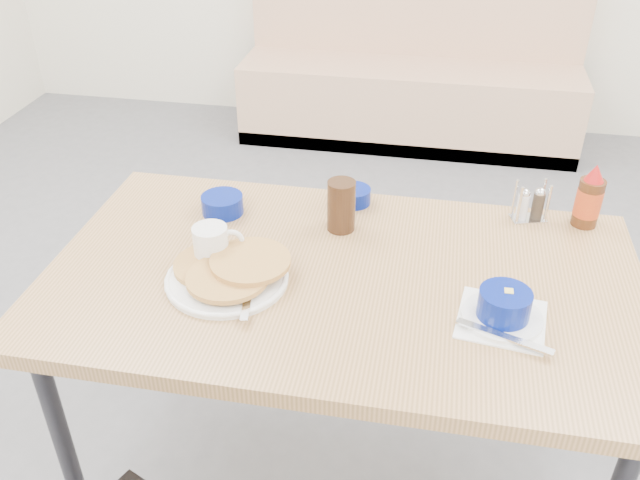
% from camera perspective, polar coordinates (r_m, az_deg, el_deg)
% --- Properties ---
extents(booth_bench, '(1.90, 0.56, 1.22)m').
position_cam_1_polar(booth_bench, '(4.05, 7.62, 13.40)').
color(booth_bench, tan).
rests_on(booth_bench, ground).
extents(dining_table, '(1.40, 0.80, 0.76)m').
position_cam_1_polar(dining_table, '(1.63, 1.82, -4.66)').
color(dining_table, tan).
rests_on(dining_table, ground).
extents(pancake_plate, '(0.29, 0.29, 0.05)m').
position_cam_1_polar(pancake_plate, '(1.58, -7.69, -2.77)').
color(pancake_plate, white).
rests_on(pancake_plate, dining_table).
extents(coffee_mug, '(0.12, 0.08, 0.10)m').
position_cam_1_polar(coffee_mug, '(1.63, -9.02, -0.34)').
color(coffee_mug, white).
rests_on(coffee_mug, dining_table).
extents(grits_setting, '(0.21, 0.22, 0.08)m').
position_cam_1_polar(grits_setting, '(1.49, 15.20, -5.60)').
color(grits_setting, white).
rests_on(grits_setting, dining_table).
extents(creamer_bowl, '(0.11, 0.11, 0.05)m').
position_cam_1_polar(creamer_bowl, '(1.84, -8.22, 2.98)').
color(creamer_bowl, navy).
rests_on(creamer_bowl, dining_table).
extents(butter_bowl, '(0.10, 0.10, 0.04)m').
position_cam_1_polar(butter_bowl, '(1.87, 2.81, 3.74)').
color(butter_bowl, navy).
rests_on(butter_bowl, dining_table).
extents(amber_tumbler, '(0.08, 0.08, 0.14)m').
position_cam_1_polar(amber_tumbler, '(1.73, 1.80, 2.90)').
color(amber_tumbler, '#321D10').
rests_on(amber_tumbler, dining_table).
extents(condiment_caddy, '(0.10, 0.08, 0.11)m').
position_cam_1_polar(condiment_caddy, '(1.87, 17.27, 2.71)').
color(condiment_caddy, silver).
rests_on(condiment_caddy, dining_table).
extents(syrup_bottle, '(0.07, 0.07, 0.17)m').
position_cam_1_polar(syrup_bottle, '(1.88, 21.71, 3.21)').
color(syrup_bottle, '#47230F').
rests_on(syrup_bottle, dining_table).
extents(sugar_wrapper, '(0.05, 0.04, 0.00)m').
position_cam_1_polar(sugar_wrapper, '(1.69, -8.37, -1.08)').
color(sugar_wrapper, '#F45751').
rests_on(sugar_wrapper, dining_table).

